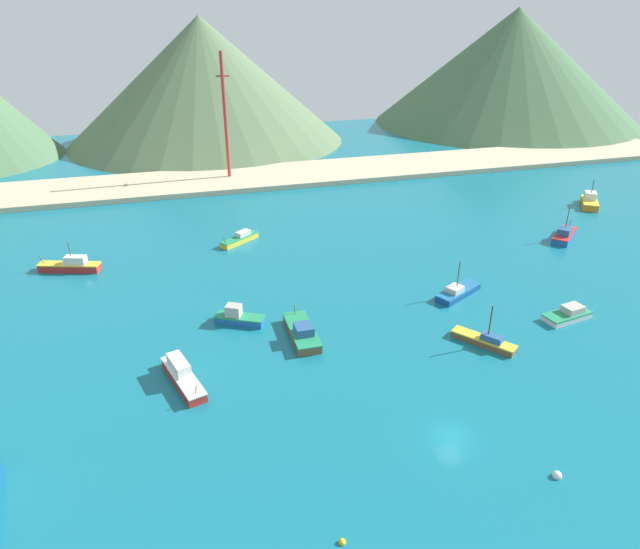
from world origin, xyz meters
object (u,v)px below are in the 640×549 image
(fishing_boat_0, at_px, (239,317))
(fishing_boat_3, at_px, (568,314))
(fishing_boat_4, at_px, (564,235))
(fishing_boat_5, at_px, (485,340))
(fishing_boat_6, at_px, (240,239))
(fishing_boat_2, at_px, (182,375))
(fishing_boat_7, at_px, (458,292))
(fishing_boat_8, at_px, (590,201))
(radio_tower, at_px, (225,118))
(fishing_boat_1, at_px, (71,266))
(buoy_0, at_px, (342,542))
(buoy_2, at_px, (557,476))
(fishing_boat_10, at_px, (302,332))

(fishing_boat_0, distance_m, fishing_boat_3, 46.71)
(fishing_boat_4, distance_m, fishing_boat_5, 44.27)
(fishing_boat_3, xyz_separation_m, fishing_boat_6, (-40.60, 41.02, 0.03))
(fishing_boat_2, height_order, fishing_boat_5, fishing_boat_5)
(fishing_boat_7, bearing_deg, fishing_boat_6, 133.54)
(fishing_boat_8, bearing_deg, fishing_boat_4, -140.31)
(fishing_boat_5, relative_size, radio_tower, 0.26)
(fishing_boat_0, relative_size, fishing_boat_6, 0.91)
(fishing_boat_1, distance_m, fishing_boat_8, 106.98)
(fishing_boat_0, distance_m, fishing_boat_5, 33.53)
(fishing_boat_2, xyz_separation_m, fishing_boat_8, (90.74, 40.73, 0.09))
(fishing_boat_5, distance_m, fishing_boat_7, 13.74)
(buoy_0, distance_m, buoy_2, 21.80)
(fishing_boat_1, height_order, buoy_2, fishing_boat_1)
(fishing_boat_6, distance_m, buoy_2, 68.84)
(fishing_boat_2, relative_size, fishing_boat_8, 1.19)
(fishing_boat_2, distance_m, fishing_boat_6, 43.11)
(fishing_boat_6, distance_m, buoy_0, 67.10)
(fishing_boat_8, xyz_separation_m, fishing_boat_10, (-74.73, -35.05, -0.26))
(fishing_boat_4, bearing_deg, fishing_boat_0, -167.79)
(radio_tower, bearing_deg, fishing_boat_7, -70.52)
(fishing_boat_6, height_order, fishing_boat_8, fishing_boat_8)
(fishing_boat_0, bearing_deg, fishing_boat_5, -25.57)
(fishing_boat_8, bearing_deg, fishing_boat_1, -177.71)
(fishing_boat_1, xyz_separation_m, fishing_boat_10, (32.17, -30.77, -0.13))
(fishing_boat_2, height_order, fishing_boat_8, fishing_boat_8)
(fishing_boat_0, bearing_deg, fishing_boat_10, -38.68)
(fishing_boat_10, bearing_deg, radio_tower, 89.60)
(fishing_boat_4, xyz_separation_m, buoy_2, (-39.46, -50.40, -0.74))
(fishing_boat_10, bearing_deg, fishing_boat_3, -8.46)
(fishing_boat_3, bearing_deg, fishing_boat_4, 53.39)
(buoy_2, bearing_deg, fishing_boat_6, 107.02)
(fishing_boat_0, distance_m, fishing_boat_6, 29.68)
(fishing_boat_1, height_order, fishing_boat_8, fishing_boat_8)
(radio_tower, bearing_deg, fishing_boat_10, -90.40)
(fishing_boat_4, height_order, fishing_boat_5, fishing_boat_4)
(fishing_boat_1, xyz_separation_m, fishing_boat_6, (29.15, 4.66, -0.22))
(fishing_boat_5, bearing_deg, buoy_0, -139.47)
(fishing_boat_5, bearing_deg, fishing_boat_8, 39.80)
(fishing_boat_5, bearing_deg, fishing_boat_10, 159.70)
(fishing_boat_4, relative_size, fishing_boat_5, 1.07)
(fishing_boat_6, relative_size, fishing_boat_10, 0.82)
(fishing_boat_5, xyz_separation_m, fishing_boat_10, (-22.62, 8.36, 0.15))
(fishing_boat_2, distance_m, fishing_boat_8, 99.46)
(buoy_2, bearing_deg, radio_tower, 98.81)
(fishing_boat_10, bearing_deg, fishing_boat_6, 94.87)
(fishing_boat_7, relative_size, radio_tower, 0.29)
(fishing_boat_4, bearing_deg, fishing_boat_3, -126.61)
(fishing_boat_8, bearing_deg, buoy_2, -131.35)
(fishing_boat_3, relative_size, buoy_2, 8.48)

